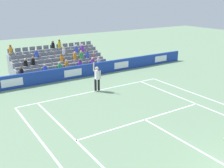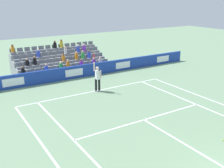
{
  "view_description": "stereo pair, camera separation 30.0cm",
  "coord_description": "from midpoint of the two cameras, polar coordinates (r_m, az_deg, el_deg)",
  "views": [
    {
      "loc": [
        8.68,
        3.69,
        6.33
      ],
      "look_at": [
        -0.06,
        -9.76,
        1.1
      ],
      "focal_mm": 42.99,
      "sensor_mm": 36.0,
      "label": 1
    },
    {
      "loc": [
        8.43,
        3.86,
        6.33
      ],
      "look_at": [
        -0.06,
        -9.76,
        1.1
      ],
      "focal_mm": 42.99,
      "sensor_mm": 36.0,
      "label": 2
    }
  ],
  "objects": [
    {
      "name": "line_singles_sideline_left",
      "position": [
        12.42,
        -6.51,
        -12.7
      ],
      "size": [
        0.1,
        11.89,
        0.01
      ],
      "primitive_type": "cube",
      "color": "white",
      "rests_on": "ground"
    },
    {
      "name": "line_centre_service",
      "position": [
        12.72,
        16.71,
        -12.61
      ],
      "size": [
        0.1,
        6.4,
        0.01
      ],
      "primitive_type": "cube",
      "color": "white",
      "rests_on": "ground"
    },
    {
      "name": "line_doubles_sideline_left",
      "position": [
        12.0,
        -12.6,
        -14.26
      ],
      "size": [
        0.1,
        11.89,
        0.01
      ],
      "primitive_type": "cube",
      "color": "white",
      "rests_on": "ground"
    },
    {
      "name": "line_doubles_sideline_right",
      "position": [
        18.21,
        21.88,
        -3.64
      ],
      "size": [
        0.1,
        11.89,
        0.01
      ],
      "primitive_type": "cube",
      "color": "white",
      "rests_on": "ground"
    },
    {
      "name": "stadium_stand",
      "position": [
        24.48,
        -10.62,
        4.42
      ],
      "size": [
        8.06,
        3.8,
        2.63
      ],
      "color": "gray",
      "rests_on": "ground"
    },
    {
      "name": "line_centre_mark",
      "position": [
        18.85,
        -2.96,
        -1.58
      ],
      "size": [
        0.1,
        0.2,
        0.01
      ],
      "primitive_type": "cube",
      "color": "white",
      "rests_on": "ground"
    },
    {
      "name": "line_baseline",
      "position": [
        18.94,
        -3.11,
        -1.49
      ],
      "size": [
        10.97,
        0.1,
        0.01
      ],
      "primitive_type": "cube",
      "color": "white",
      "rests_on": "ground"
    },
    {
      "name": "line_service",
      "position": [
        14.72,
        7.39,
        -7.56
      ],
      "size": [
        8.23,
        0.1,
        0.01
      ],
      "primitive_type": "cube",
      "color": "white",
      "rests_on": "ground"
    },
    {
      "name": "tennis_player",
      "position": [
        18.57,
        -2.67,
        1.33
      ],
      "size": [
        0.52,
        0.39,
        2.85
      ],
      "color": "black",
      "rests_on": "ground"
    },
    {
      "name": "line_singles_sideline_right",
      "position": [
        17.18,
        19.13,
        -4.61
      ],
      "size": [
        0.1,
        11.89,
        0.01
      ],
      "primitive_type": "cube",
      "color": "white",
      "rests_on": "ground"
    },
    {
      "name": "sponsor_barrier",
      "position": [
        21.91,
        -7.76,
        2.48
      ],
      "size": [
        23.78,
        0.22,
        1.02
      ],
      "color": "#193899",
      "rests_on": "ground"
    },
    {
      "name": "loose_tennis_ball",
      "position": [
        13.72,
        23.05,
        -10.85
      ],
      "size": [
        0.07,
        0.07,
        0.07
      ],
      "primitive_type": "sphere",
      "color": "#D1E533",
      "rests_on": "ground"
    }
  ]
}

